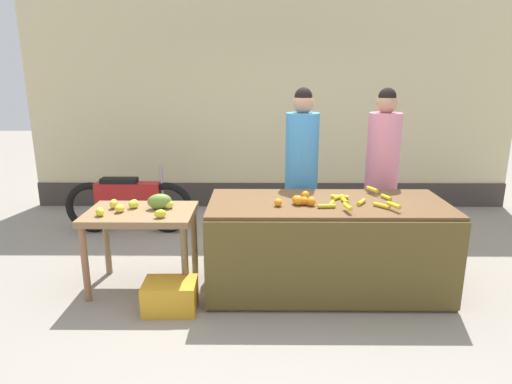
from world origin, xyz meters
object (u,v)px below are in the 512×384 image
at_px(parked_motorcycle, 129,202).
at_px(produce_crate, 170,296).
at_px(vendor_woman_blue_shirt, 301,176).
at_px(vendor_woman_pink_shirt, 381,174).
at_px(produce_sack, 227,234).

bearing_deg(parked_motorcycle, produce_crate, -65.29).
distance_m(vendor_woman_blue_shirt, parked_motorcycle, 2.27).
bearing_deg(vendor_woman_blue_shirt, vendor_woman_pink_shirt, 4.93).
bearing_deg(vendor_woman_pink_shirt, produce_sack, -176.33).
distance_m(produce_crate, produce_sack, 1.19).
bearing_deg(vendor_woman_pink_shirt, produce_crate, -149.35).
height_order(parked_motorcycle, produce_crate, parked_motorcycle).
distance_m(vendor_woman_blue_shirt, produce_crate, 1.82).
height_order(vendor_woman_pink_shirt, parked_motorcycle, vendor_woman_pink_shirt).
distance_m(vendor_woman_pink_shirt, parked_motorcycle, 3.06).
height_order(vendor_woman_blue_shirt, produce_sack, vendor_woman_blue_shirt).
relative_size(parked_motorcycle, produce_sack, 2.90).
distance_m(vendor_woman_blue_shirt, produce_sack, 1.01).
bearing_deg(parked_motorcycle, vendor_woman_pink_shirt, -13.55).
relative_size(vendor_woman_pink_shirt, parked_motorcycle, 1.13).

